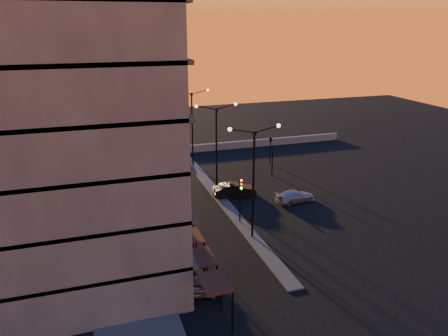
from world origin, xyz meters
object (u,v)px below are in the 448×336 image
streetlamp_mid (216,143)px  car_hatchback (195,287)px  car_wagon (295,196)px  traffic_light_main (241,193)px  car_sedan (234,190)px

streetlamp_mid → car_hatchback: streetlamp_mid is taller
car_hatchback → car_wagon: bearing=-38.7°
traffic_light_main → car_wagon: (6.84, 2.90, -2.30)m
traffic_light_main → car_wagon: traffic_light_main is taller
car_hatchback → car_wagon: size_ratio=0.90×
car_wagon → traffic_light_main: bearing=106.0°
streetlamp_mid → traffic_light_main: streetlamp_mid is taller
car_hatchback → car_wagon: (13.34, 12.13, -0.03)m
traffic_light_main → car_hatchback: bearing=-125.1°
car_sedan → car_wagon: 6.16m
car_sedan → car_wagon: car_sedan is taller
streetlamp_mid → car_wagon: bearing=-31.7°
traffic_light_main → car_sedan: traffic_light_main is taller
streetlamp_mid → traffic_light_main: (0.00, -7.13, -2.70)m
streetlamp_mid → car_hatchback: bearing=-111.7°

